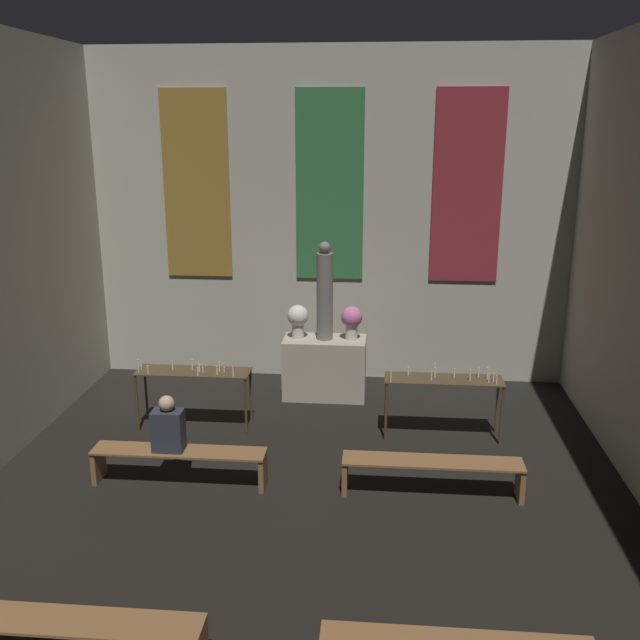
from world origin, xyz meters
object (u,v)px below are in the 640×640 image
candle_rack_right (444,386)px  pew_second_left (74,632)px  flower_vase_left (298,318)px  pew_back_left (179,459)px  flower_vase_right (352,320)px  person_seated (168,427)px  statue (325,294)px  candle_rack_left (193,378)px  altar (325,368)px  pew_back_right (432,469)px

candle_rack_right → pew_second_left: candle_rack_right is taller
flower_vase_left → pew_back_left: (-1.07, -2.92, -0.93)m
flower_vase_right → person_seated: size_ratio=0.76×
statue → candle_rack_left: size_ratio=0.95×
statue → candle_rack_right: size_ratio=0.95×
flower_vase_right → statue: bearing=180.0°
flower_vase_left → pew_back_left: flower_vase_left is taller
altar → statue: (0.00, 0.00, 1.17)m
altar → flower_vase_right: flower_vase_right is taller
candle_rack_left → candle_rack_right: candle_rack_left is taller
candle_rack_left → statue: bearing=37.8°
flower_vase_right → candle_rack_right: (1.30, -1.32, -0.51)m
candle_rack_left → candle_rack_right: (3.42, 0.00, 0.00)m
pew_back_left → flower_vase_right: bearing=57.1°
statue → flower_vase_left: size_ratio=2.89×
pew_back_right → pew_back_left: bearing=180.0°
pew_back_right → person_seated: 3.09m
altar → person_seated: (-1.59, -2.92, 0.25)m
candle_rack_right → pew_back_right: bearing=-98.5°
candle_rack_left → candle_rack_right: size_ratio=1.00×
flower_vase_left → person_seated: size_ratio=0.76×
flower_vase_left → pew_second_left: flower_vase_left is taller
flower_vase_left → pew_back_left: bearing=-110.1°
statue → pew_back_right: (1.48, -2.92, -1.32)m
altar → candle_rack_right: candle_rack_right is taller
candle_rack_right → statue: bearing=142.4°
pew_back_left → pew_back_right: 2.95m
pew_second_left → pew_back_left: (0.00, 2.96, 0.00)m
altar → pew_back_right: size_ratio=0.61×
candle_rack_left → candle_rack_right: bearing=0.0°
flower_vase_right → candle_rack_left: flower_vase_right is taller
altar → flower_vase_right: 0.88m
candle_rack_left → flower_vase_left: bearing=45.6°
flower_vase_left → pew_back_right: 3.59m
altar → statue: size_ratio=0.84×
candle_rack_right → pew_second_left: bearing=-125.0°
altar → flower_vase_left: flower_vase_left is taller
pew_second_left → pew_back_left: 2.96m
pew_second_left → pew_back_right: (2.95, 2.96, 0.00)m
pew_back_left → pew_back_right: bearing=0.0°
candle_rack_left → pew_back_left: bearing=-81.7°
altar → candle_rack_right: 2.18m
flower_vase_left → flower_vase_right: size_ratio=1.00×
statue → flower_vase_right: statue is taller
person_seated → pew_second_left: bearing=-87.8°
statue → pew_second_left: bearing=-104.1°
flower_vase_right → candle_rack_right: flower_vase_right is taller
altar → pew_back_right: bearing=-63.2°
statue → flower_vase_left: bearing=180.0°
altar → candle_rack_right: (1.71, -1.32, 0.27)m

